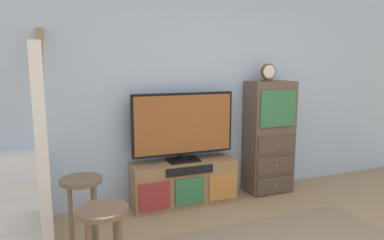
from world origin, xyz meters
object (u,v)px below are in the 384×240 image
Objects in this scene: television at (183,125)px; bar_stool_far at (82,199)px; media_console at (184,183)px; side_cabinet at (269,137)px; desk_clock at (268,73)px; bar_stool_near at (103,233)px.

bar_stool_far is (-1.18, -0.81, -0.41)m from television.
side_cabinet is at bearing 0.50° from media_console.
desk_clock reaches higher than television.
bar_stool_far is at bearing -145.43° from television.
media_console is 0.68m from television.
bar_stool_far is (-2.33, -0.80, -0.18)m from side_cabinet.
television is 5.66× the size of desk_clock.
bar_stool_near is (-1.08, -1.45, -0.41)m from television.
media_console is 5.75× the size of desk_clock.
television is 0.85× the size of side_cabinet.
desk_clock reaches higher than bar_stool_near.
television is 1.70× the size of bar_stool_far.
television is at bearing 90.00° from media_console.
bar_stool_near is at bearing -81.35° from bar_stool_far.
media_console is 1.67m from desk_clock.
bar_stool_near is at bearing -127.26° from media_console.
desk_clock is 0.30× the size of bar_stool_far.
desk_clock reaches higher than side_cabinet.
television is 1.72× the size of bar_stool_near.
television is at bearing 179.32° from side_cabinet.
media_console is 1.72× the size of bar_stool_far.
side_cabinet reaches higher than media_console.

